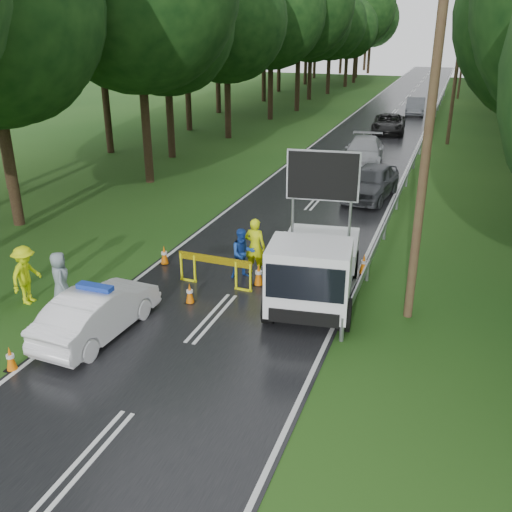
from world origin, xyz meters
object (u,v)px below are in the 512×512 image
at_px(barrier, 215,264).
at_px(queue_car_second, 364,151).
at_px(police_sedan, 98,312).
at_px(queue_car_first, 371,182).
at_px(queue_car_fourth, 415,106).
at_px(civilian, 243,254).
at_px(work_truck, 314,267).
at_px(queue_car_third, 389,124).
at_px(officer, 255,246).

xyz_separation_m(barrier, queue_car_second, (1.55, 18.24, -0.02)).
height_order(police_sedan, queue_car_first, queue_car_first).
bearing_deg(queue_car_fourth, civilian, -96.45).
distance_m(work_truck, queue_car_first, 11.44).
distance_m(work_truck, queue_car_second, 18.32).
bearing_deg(queue_car_fourth, police_sedan, -99.17).
xyz_separation_m(queue_car_second, queue_car_fourth, (1.08, 20.68, -0.02)).
relative_size(queue_car_second, queue_car_third, 1.04).
height_order(queue_car_second, queue_car_third, queue_car_second).
bearing_deg(queue_car_second, civilian, -98.32).
height_order(barrier, queue_car_third, queue_car_third).
bearing_deg(queue_car_fourth, officer, -96.07).
distance_m(police_sedan, queue_car_fourth, 42.94).
relative_size(police_sedan, work_truck, 0.73).
distance_m(barrier, queue_car_fourth, 39.01).
bearing_deg(queue_car_first, police_sedan, -100.89).
bearing_deg(queue_car_third, civilian, -96.55).
height_order(work_truck, officer, work_truck).
bearing_deg(officer, queue_car_second, -92.98).
xyz_separation_m(barrier, queue_car_first, (3.06, 11.43, 0.01)).
bearing_deg(barrier, police_sedan, -112.55).
height_order(work_truck, queue_car_fourth, work_truck).
height_order(barrier, queue_car_second, queue_car_second).
xyz_separation_m(civilian, queue_car_third, (1.01, 27.90, -0.14)).
xyz_separation_m(work_truck, civilian, (-2.60, 0.94, -0.31)).
relative_size(work_truck, queue_car_first, 1.20).
bearing_deg(queue_car_fourth, queue_car_second, -96.34).
distance_m(police_sedan, barrier, 4.17).
height_order(queue_car_second, queue_car_fourth, queue_car_second).
bearing_deg(queue_car_fourth, queue_car_first, -92.46).
bearing_deg(police_sedan, queue_car_fourth, -92.68).
height_order(work_truck, barrier, work_truck).
distance_m(barrier, civilian, 1.10).
xyz_separation_m(queue_car_first, queue_car_fourth, (-0.43, 27.49, -0.05)).
bearing_deg(civilian, work_truck, -56.06).
bearing_deg(queue_car_first, queue_car_second, 109.01).
height_order(police_sedan, queue_car_second, queue_car_second).
height_order(work_truck, queue_car_second, work_truck).
distance_m(work_truck, officer, 2.71).
bearing_deg(queue_car_third, barrier, -97.63).
height_order(barrier, officer, officer).
height_order(queue_car_first, queue_car_fourth, queue_car_first).
distance_m(officer, civilian, 0.51).
relative_size(queue_car_first, queue_car_fourth, 1.04).
bearing_deg(civilian, barrier, -157.68).
bearing_deg(queue_car_second, queue_car_third, 84.69).
relative_size(police_sedan, officer, 2.12).
bearing_deg(queue_car_first, officer, -95.84).
distance_m(barrier, queue_car_first, 11.83).
relative_size(work_truck, queue_car_fourth, 1.24).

